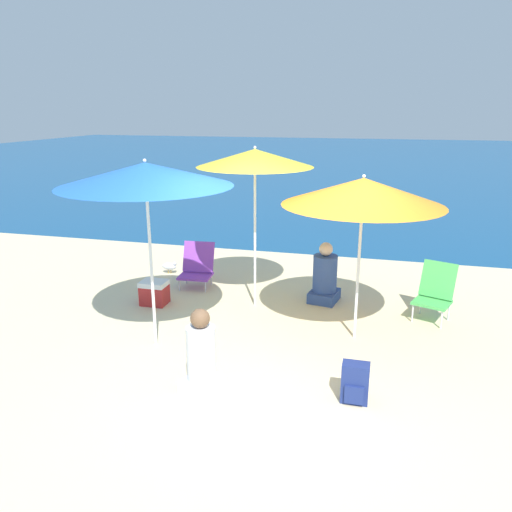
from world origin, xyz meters
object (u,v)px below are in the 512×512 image
object	(u,v)px
person_seated_far	(201,358)
backpack_navy	(355,383)
cooler_box	(154,292)
beach_chair_purple	(197,266)
beach_umbrella_blue	(145,175)
beach_umbrella_orange	(363,192)
person_seated_near	(325,278)
beach_umbrella_yellow	(255,158)
seagull	(170,266)
beach_chair_green	(435,291)

from	to	relation	value
person_seated_far	backpack_navy	world-z (taller)	person_seated_far
backpack_navy	cooler_box	world-z (taller)	backpack_navy
beach_chair_purple	backpack_navy	bearing A→B (deg)	-49.71
beach_umbrella_blue	cooler_box	distance (m)	2.35
beach_umbrella_orange	beach_umbrella_blue	distance (m)	2.53
beach_umbrella_blue	person_seated_near	bearing A→B (deg)	46.76
beach_chair_purple	cooler_box	xyz separation A→B (m)	(-0.33, -0.93, -0.16)
beach_umbrella_orange	beach_umbrella_yellow	size ratio (longest dim) A/B	0.89
person_seated_near	seagull	world-z (taller)	person_seated_near
person_seated_near	backpack_navy	distance (m)	2.72
beach_umbrella_yellow	cooler_box	world-z (taller)	beach_umbrella_yellow
person_seated_near	seagull	distance (m)	2.88
beach_umbrella_orange	person_seated_far	size ratio (longest dim) A/B	2.25
beach_umbrella_orange	backpack_navy	xyz separation A→B (m)	(0.09, -1.48, -1.68)
beach_chair_purple	beach_chair_green	distance (m)	3.69
beach_umbrella_orange	seagull	distance (m)	4.16
beach_umbrella_blue	person_seated_near	size ratio (longest dim) A/B	2.48
backpack_navy	beach_umbrella_orange	bearing A→B (deg)	93.60
beach_umbrella_yellow	beach_chair_green	world-z (taller)	beach_umbrella_yellow
beach_chair_green	person_seated_far	size ratio (longest dim) A/B	0.85
person_seated_far	beach_chair_purple	bearing A→B (deg)	137.50
person_seated_near	cooler_box	distance (m)	2.57
beach_chair_green	cooler_box	xyz separation A→B (m)	(-4.00, -0.47, -0.23)
beach_chair_green	person_seated_far	bearing A→B (deg)	-112.59
beach_chair_green	person_seated_near	size ratio (longest dim) A/B	0.86
backpack_navy	person_seated_near	bearing A→B (deg)	103.29
beach_umbrella_yellow	backpack_navy	world-z (taller)	beach_umbrella_yellow
beach_chair_green	seagull	world-z (taller)	beach_chair_green
person_seated_far	person_seated_near	bearing A→B (deg)	98.25
beach_umbrella_blue	beach_chair_green	world-z (taller)	beach_umbrella_blue
person_seated_near	backpack_navy	bearing A→B (deg)	-66.46
beach_umbrella_yellow	beach_chair_green	xyz separation A→B (m)	(2.53, 0.15, -1.75)
beach_umbrella_blue	backpack_navy	size ratio (longest dim) A/B	5.48
beach_umbrella_orange	beach_chair_green	xyz separation A→B (m)	(1.02, 0.88, -1.47)
person_seated_far	beach_umbrella_orange	bearing A→B (deg)	75.65
beach_umbrella_orange	beach_chair_purple	size ratio (longest dim) A/B	2.93
beach_umbrella_blue	beach_chair_purple	distance (m)	2.79
beach_umbrella_blue	beach_chair_green	size ratio (longest dim) A/B	2.88
beach_umbrella_orange	backpack_navy	distance (m)	2.24
beach_umbrella_yellow	person_seated_far	xyz separation A→B (m)	(0.07, -2.43, -1.78)
person_seated_far	seagull	xyz separation A→B (m)	(-1.90, 3.48, -0.25)
beach_chair_purple	cooler_box	bearing A→B (deg)	-113.62
beach_umbrella_blue	person_seated_far	xyz separation A→B (m)	(0.94, -0.89, -1.72)
person_seated_far	beach_umbrella_yellow	bearing A→B (deg)	117.44
beach_umbrella_blue	backpack_navy	xyz separation A→B (m)	(2.48, -0.67, -1.90)
person_seated_near	seagull	xyz separation A→B (m)	(-2.80, 0.62, -0.23)
beach_umbrella_yellow	cooler_box	distance (m)	2.49
backpack_navy	beach_chair_green	bearing A→B (deg)	68.57
beach_umbrella_blue	cooler_box	bearing A→B (deg)	115.94
beach_umbrella_yellow	cooler_box	size ratio (longest dim) A/B	6.09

